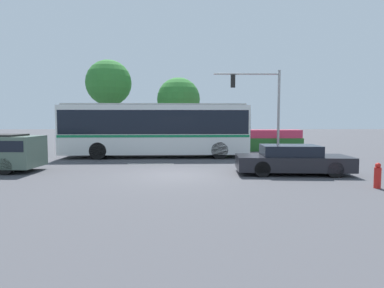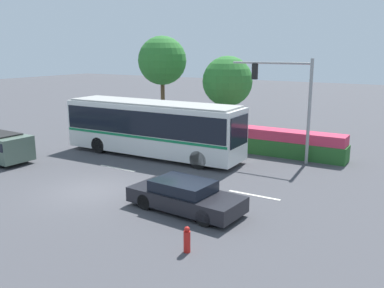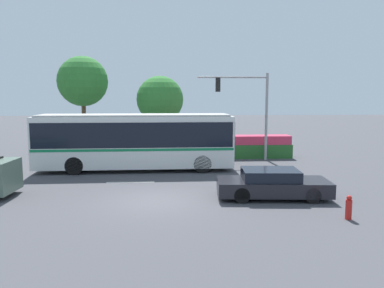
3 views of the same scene
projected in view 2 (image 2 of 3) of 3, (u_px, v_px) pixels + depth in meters
The scene contains 10 objects.
ground_plane at pixel (92, 191), 18.98m from camera, with size 140.00×140.00×0.00m, color #444449.
city_bus at pixel (152, 125), 24.86m from camera, with size 11.30×2.79×3.25m.
sedan_foreground at pixel (185, 196), 16.53m from camera, with size 4.80×2.23×1.22m.
traffic_light_pole at pixel (290, 94), 23.24m from camera, with size 4.72×0.24×5.80m.
flowering_hedge at pixel (276, 142), 25.32m from camera, with size 8.33×1.32×1.55m.
street_tree_left at pixel (162, 61), 32.85m from camera, with size 3.81×3.81×7.33m.
street_tree_centre at pixel (227, 81), 29.98m from camera, with size 3.60×3.60×5.84m.
fire_hydrant at pixel (187, 240), 13.14m from camera, with size 0.22×0.22×0.86m.
lane_stripe_near at pixel (117, 168), 22.53m from camera, with size 2.40×0.16×0.01m, color silver.
lane_stripe_mid at pixel (254, 195), 18.35m from camera, with size 2.40×0.16×0.01m, color silver.
Camera 2 is at (13.20, -13.12, 6.25)m, focal length 39.11 mm.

